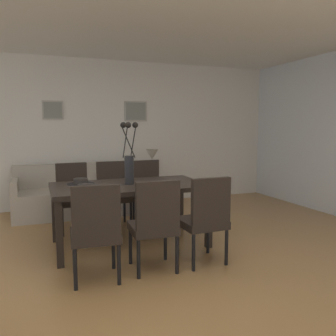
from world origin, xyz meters
name	(u,v)px	position (x,y,z in m)	size (l,w,h in m)	color
ground_plane	(136,275)	(0.00, 0.00, 0.00)	(9.00, 9.00, 0.00)	#A87A47
back_wall_panel	(86,133)	(0.00, 3.25, 1.30)	(9.00, 0.10, 2.60)	white
ceiling_panel	(122,1)	(0.00, 0.40, 2.64)	(9.00, 7.20, 0.08)	white
dining_table	(129,190)	(0.18, 0.90, 0.67)	(1.80, 0.98, 0.74)	black
dining_chair_near_left	(96,228)	(-0.37, -0.01, 0.51)	(0.47, 0.47, 0.92)	black
dining_chair_near_right	(73,193)	(-0.39, 1.77, 0.51)	(0.46, 0.46, 0.92)	black
dining_chair_far_left	(155,221)	(0.20, 0.03, 0.51)	(0.46, 0.46, 0.92)	black
dining_chair_far_right	(113,191)	(0.17, 1.78, 0.51)	(0.44, 0.44, 0.92)	black
dining_chair_mid_left	(205,216)	(0.75, 0.02, 0.51)	(0.46, 0.46, 0.92)	black
dining_chair_mid_right	(148,188)	(0.69, 1.77, 0.51)	(0.46, 0.46, 0.92)	black
centerpiece_vase	(129,161)	(0.18, 0.90, 1.02)	(0.21, 0.23, 0.73)	#232326
placemat_near_left	(86,190)	(-0.36, 0.67, 0.74)	(0.32, 0.32, 0.01)	black
bowl_near_left	(86,187)	(-0.36, 0.67, 0.78)	(0.17, 0.17, 0.07)	#2D2826
placemat_near_right	(81,184)	(-0.36, 1.12, 0.74)	(0.32, 0.32, 0.01)	black
bowl_near_right	(81,181)	(-0.36, 1.12, 0.78)	(0.17, 0.17, 0.07)	#2D2826
sofa	(80,196)	(-0.20, 2.70, 0.28)	(2.04, 0.84, 0.80)	#B2A899
side_table	(152,193)	(1.05, 2.66, 0.26)	(0.36, 0.36, 0.52)	black
table_lamp	(152,157)	(1.05, 2.66, 0.89)	(0.22, 0.22, 0.51)	beige
framed_picture_left	(53,110)	(-0.55, 3.18, 1.70)	(0.34, 0.03, 0.31)	#B2ADA3
framed_picture_center	(136,111)	(0.90, 3.18, 1.70)	(0.42, 0.03, 0.37)	#B2ADA3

